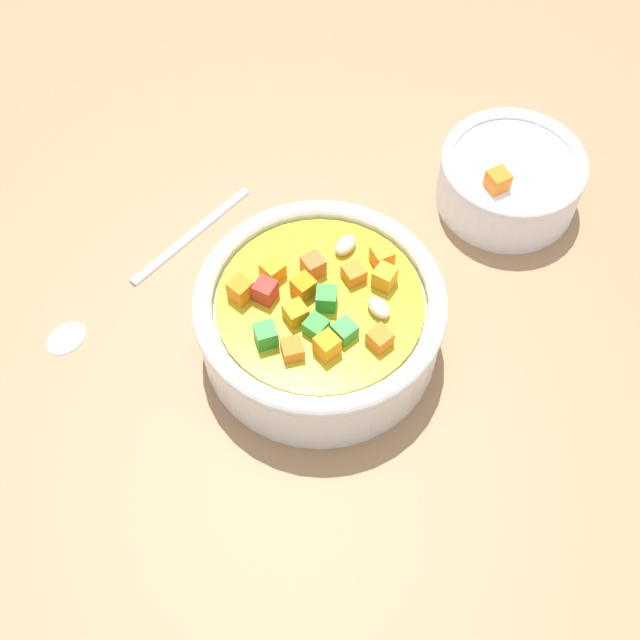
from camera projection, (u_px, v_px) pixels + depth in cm
name	position (u px, v px, depth cm)	size (l,w,h in cm)	color
ground_plane	(320.00, 348.00, 63.23)	(140.00, 140.00, 2.00)	#9E754F
soup_bowl_main	(320.00, 318.00, 59.59)	(17.57, 17.57, 7.01)	white
spoon	(137.00, 277.00, 64.98)	(4.54, 20.63, 0.78)	silver
side_bowl_small	(510.00, 178.00, 67.42)	(11.46, 11.46, 5.79)	white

